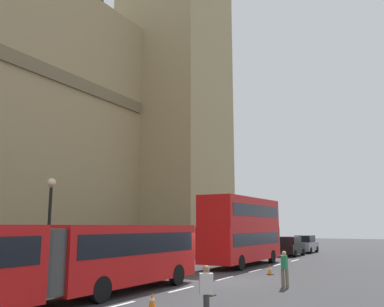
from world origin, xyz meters
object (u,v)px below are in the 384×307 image
object	(u,v)px
double_decker_bus	(242,228)
traffic_cone_west	(152,301)
traffic_cone_east	(270,270)
sedan_lead	(290,246)
pedestrian_near_cones	(206,292)
sedan_trailing	(306,244)
traffic_cone_middle	(211,289)
pedestrian_by_kerb	(285,268)
articulated_bus	(34,258)
street_lamp	(49,222)

from	to	relation	value
double_decker_bus	traffic_cone_west	distance (m)	16.98
traffic_cone_east	traffic_cone_west	bearing A→B (deg)	179.61
sedan_lead	pedestrian_near_cones	size ratio (longest dim) A/B	2.60
sedan_trailing	traffic_cone_middle	size ratio (longest dim) A/B	7.59
sedan_lead	pedestrian_near_cones	distance (m)	29.37
sedan_trailing	pedestrian_by_kerb	size ratio (longest dim) A/B	2.60
pedestrian_by_kerb	sedan_lead	bearing A→B (deg)	15.82
sedan_lead	sedan_trailing	size ratio (longest dim) A/B	1.00
double_decker_bus	pedestrian_by_kerb	distance (m)	11.05
articulated_bus	double_decker_bus	xyz separation A→B (m)	(18.64, 0.00, 0.96)
sedan_trailing	articulated_bus	bearing A→B (deg)	179.74
sedan_lead	street_lamp	world-z (taller)	street_lamp
double_decker_bus	street_lamp	world-z (taller)	street_lamp
double_decker_bus	traffic_cone_east	size ratio (longest dim) A/B	16.92
sedan_lead	traffic_cone_middle	world-z (taller)	sedan_lead
double_decker_bus	sedan_lead	world-z (taller)	double_decker_bus
pedestrian_near_cones	articulated_bus	bearing A→B (deg)	101.43
traffic_cone_west	sedan_trailing	bearing A→B (deg)	5.68
sedan_lead	sedan_trailing	bearing A→B (deg)	0.01
traffic_cone_middle	street_lamp	bearing A→B (deg)	98.86
traffic_cone_west	pedestrian_near_cones	bearing A→B (deg)	-110.10
pedestrian_by_kerb	articulated_bus	bearing A→B (deg)	147.93
double_decker_bus	pedestrian_near_cones	xyz separation A→B (m)	(-17.40, -6.15, -1.80)
double_decker_bus	traffic_cone_middle	size ratio (longest dim) A/B	16.92
traffic_cone_middle	pedestrian_by_kerb	distance (m)	4.26
sedan_trailing	traffic_cone_west	bearing A→B (deg)	-174.32
articulated_bus	pedestrian_by_kerb	bearing A→B (deg)	-32.07
double_decker_bus	articulated_bus	bearing A→B (deg)	-179.99
traffic_cone_east	pedestrian_by_kerb	world-z (taller)	pedestrian_by_kerb
double_decker_bus	sedan_lead	xyz separation A→B (m)	(11.35, -0.17, -1.80)
traffic_cone_west	pedestrian_near_cones	world-z (taller)	pedestrian_near_cones
sedan_lead	traffic_cone_middle	size ratio (longest dim) A/B	7.59
traffic_cone_west	sedan_lead	bearing A→B (deg)	6.85
articulated_bus	pedestrian_by_kerb	xyz separation A→B (m)	(9.52, -5.97, -0.83)
articulated_bus	traffic_cone_middle	xyz separation A→B (m)	(5.83, -3.92, -1.46)
sedan_trailing	traffic_cone_middle	distance (m)	30.19
pedestrian_near_cones	sedan_lead	bearing A→B (deg)	11.76
articulated_bus	sedan_trailing	bearing A→B (deg)	-0.26
sedan_trailing	double_decker_bus	bearing A→B (deg)	179.45
traffic_cone_middle	pedestrian_by_kerb	bearing A→B (deg)	-28.96
pedestrian_near_cones	double_decker_bus	bearing A→B (deg)	19.46
traffic_cone_west	traffic_cone_middle	xyz separation A→B (m)	(3.62, -0.42, 0.00)
articulated_bus	sedan_trailing	world-z (taller)	articulated_bus
pedestrian_near_cones	pedestrian_by_kerb	size ratio (longest dim) A/B	1.00
sedan_lead	traffic_cone_east	bearing A→B (deg)	-167.76
sedan_lead	sedan_trailing	world-z (taller)	same
traffic_cone_middle	pedestrian_near_cones	size ratio (longest dim) A/B	0.34
traffic_cone_east	pedestrian_near_cones	xyz separation A→B (m)	(-13.00, -2.57, 0.63)
traffic_cone_west	traffic_cone_east	distance (m)	12.03
street_lamp	double_decker_bus	bearing A→B (deg)	-17.69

